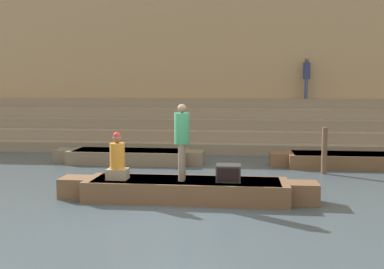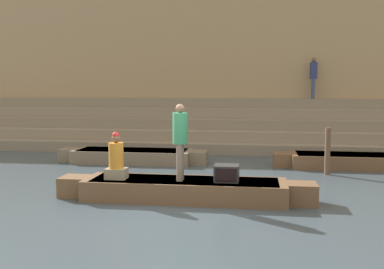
# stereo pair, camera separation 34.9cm
# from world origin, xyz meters

# --- Properties ---
(ground_plane) EXTENTS (120.00, 120.00, 0.00)m
(ground_plane) POSITION_xyz_m (0.00, 0.00, 0.00)
(ground_plane) COLOR #3D4C56
(ghat_steps) EXTENTS (36.00, 3.43, 2.03)m
(ghat_steps) POSITION_xyz_m (0.00, 9.45, 0.74)
(ghat_steps) COLOR gray
(ghat_steps) RESTS_ON ground
(back_wall) EXTENTS (34.20, 1.28, 6.91)m
(back_wall) POSITION_xyz_m (0.00, 11.31, 3.43)
(back_wall) COLOR tan
(back_wall) RESTS_ON ground
(rowboat_main) EXTENTS (5.84, 1.30, 0.46)m
(rowboat_main) POSITION_xyz_m (0.19, 0.65, 0.25)
(rowboat_main) COLOR brown
(rowboat_main) RESTS_ON ground
(person_standing) EXTENTS (0.34, 0.34, 1.71)m
(person_standing) POSITION_xyz_m (0.10, 0.59, 1.45)
(person_standing) COLOR #756656
(person_standing) RESTS_ON rowboat_main
(person_rowing) EXTENTS (0.47, 0.37, 1.08)m
(person_rowing) POSITION_xyz_m (-1.37, 0.54, 0.90)
(person_rowing) COLOR gray
(person_rowing) RESTS_ON rowboat_main
(tv_set) EXTENTS (0.54, 0.49, 0.37)m
(tv_set) POSITION_xyz_m (1.14, 0.62, 0.65)
(tv_set) COLOR #2D2D2D
(tv_set) RESTS_ON rowboat_main
(moored_boat_shore) EXTENTS (5.05, 1.33, 0.43)m
(moored_boat_shore) POSITION_xyz_m (-2.34, 5.35, 0.23)
(moored_boat_shore) COLOR #756651
(moored_boat_shore) RESTS_ON ground
(moored_boat_distant) EXTENTS (5.21, 1.33, 0.43)m
(moored_boat_distant) POSITION_xyz_m (4.94, 5.35, 0.23)
(moored_boat_distant) COLOR brown
(moored_boat_distant) RESTS_ON ground
(mooring_post) EXTENTS (0.16, 0.16, 1.37)m
(mooring_post) POSITION_xyz_m (3.84, 4.13, 0.69)
(mooring_post) COLOR brown
(mooring_post) RESTS_ON ground
(person_on_steps) EXTENTS (0.31, 0.31, 1.73)m
(person_on_steps) POSITION_xyz_m (4.13, 10.37, 3.04)
(person_on_steps) COLOR #3D4C75
(person_on_steps) RESTS_ON ghat_steps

